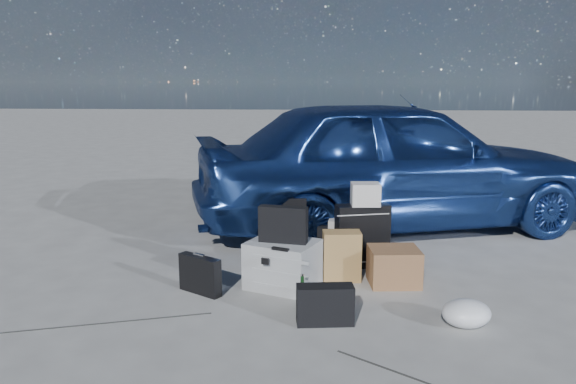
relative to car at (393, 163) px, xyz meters
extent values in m
plane|color=#A5A5A0|center=(-0.88, -2.31, -0.75)|extent=(60.00, 60.00, 0.00)
imported|color=#264893|center=(0.00, 0.00, 0.00)|extent=(4.74, 3.01, 1.50)
cube|color=#A7AAAC|center=(-1.07, -1.96, -0.56)|extent=(0.65, 0.59, 0.38)
cube|color=black|center=(-1.06, -1.98, -0.23)|extent=(0.40, 0.16, 0.29)
cube|color=black|center=(-1.70, -2.15, -0.60)|extent=(0.37, 0.28, 0.30)
cube|color=black|center=(-1.14, -1.17, -0.46)|extent=(0.46, 0.22, 0.58)
cube|color=black|center=(-0.40, -1.39, -0.47)|extent=(0.50, 0.29, 0.57)
cube|color=beige|center=(-0.38, -1.40, -0.08)|extent=(0.26, 0.22, 0.20)
cube|color=black|center=(-0.50, -1.10, -0.60)|extent=(0.63, 0.33, 0.30)
cube|color=beige|center=(-0.50, -1.10, -0.41)|extent=(0.43, 0.34, 0.07)
cube|color=black|center=(-0.50, -1.08, -0.35)|extent=(0.31, 0.27, 0.05)
cube|color=olive|center=(-0.59, -1.76, -0.54)|extent=(0.33, 0.22, 0.42)
cube|color=brown|center=(-0.16, -1.82, -0.60)|extent=(0.44, 0.39, 0.30)
ellipsoid|color=silver|center=(0.24, -2.62, -0.66)|extent=(0.41, 0.38, 0.19)
cube|color=black|center=(-0.72, -2.65, -0.61)|extent=(0.41, 0.19, 0.27)
cylinder|color=black|center=(-0.89, -2.41, -0.62)|extent=(0.07, 0.07, 0.26)
camera|label=1|loc=(-0.69, -6.28, 0.89)|focal=35.00mm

